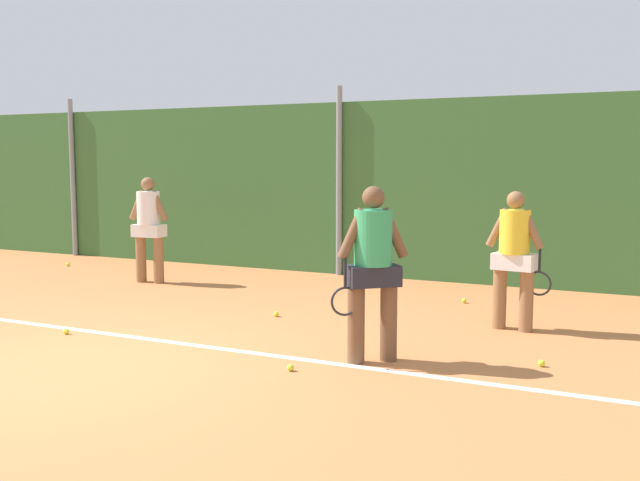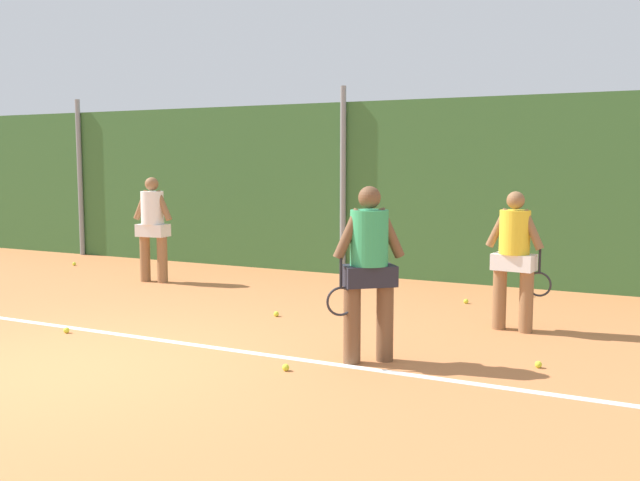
{
  "view_description": "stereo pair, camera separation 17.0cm",
  "coord_description": "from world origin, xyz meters",
  "px_view_note": "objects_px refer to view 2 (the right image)",
  "views": [
    {
      "loc": [
        4.93,
        -4.91,
        1.93
      ],
      "look_at": [
        1.17,
        3.01,
        0.96
      ],
      "focal_mm": 40.37,
      "sensor_mm": 36.0,
      "label": 1
    },
    {
      "loc": [
        5.08,
        -4.84,
        1.93
      ],
      "look_at": [
        1.17,
        3.01,
        0.96
      ],
      "focal_mm": 40.37,
      "sensor_mm": 36.0,
      "label": 2
    }
  ],
  "objects_px": {
    "player_midcourt": "(514,253)",
    "player_backcourt_far": "(153,223)",
    "tennis_ball_7": "(538,364)",
    "tennis_ball_9": "(531,294)",
    "tennis_ball_5": "(466,301)",
    "tennis_ball_4": "(66,330)",
    "tennis_ball_6": "(286,367)",
    "tennis_ball_3": "(74,264)",
    "player_foreground_near": "(369,265)",
    "tennis_ball_0": "(276,314)"
  },
  "relations": [
    {
      "from": "tennis_ball_3",
      "to": "tennis_ball_7",
      "type": "relative_size",
      "value": 1.0
    },
    {
      "from": "tennis_ball_5",
      "to": "tennis_ball_0",
      "type": "bearing_deg",
      "value": -135.6
    },
    {
      "from": "player_midcourt",
      "to": "player_backcourt_far",
      "type": "distance_m",
      "value": 5.92
    },
    {
      "from": "tennis_ball_6",
      "to": "player_foreground_near",
      "type": "bearing_deg",
      "value": 47.87
    },
    {
      "from": "player_foreground_near",
      "to": "tennis_ball_9",
      "type": "height_order",
      "value": "player_foreground_near"
    },
    {
      "from": "tennis_ball_0",
      "to": "tennis_ball_9",
      "type": "bearing_deg",
      "value": 46.82
    },
    {
      "from": "player_backcourt_far",
      "to": "tennis_ball_9",
      "type": "bearing_deg",
      "value": -171.03
    },
    {
      "from": "player_midcourt",
      "to": "tennis_ball_4",
      "type": "bearing_deg",
      "value": -145.48
    },
    {
      "from": "player_foreground_near",
      "to": "tennis_ball_0",
      "type": "distance_m",
      "value": 2.46
    },
    {
      "from": "tennis_ball_3",
      "to": "tennis_ball_5",
      "type": "relative_size",
      "value": 1.0
    },
    {
      "from": "tennis_ball_0",
      "to": "tennis_ball_3",
      "type": "distance_m",
      "value": 5.97
    },
    {
      "from": "player_backcourt_far",
      "to": "tennis_ball_6",
      "type": "bearing_deg",
      "value": 137.08
    },
    {
      "from": "tennis_ball_4",
      "to": "tennis_ball_5",
      "type": "height_order",
      "value": "same"
    },
    {
      "from": "tennis_ball_3",
      "to": "tennis_ball_5",
      "type": "xyz_separation_m",
      "value": [
        7.48,
        -0.28,
        0.0
      ]
    },
    {
      "from": "tennis_ball_3",
      "to": "tennis_ball_6",
      "type": "relative_size",
      "value": 1.0
    },
    {
      "from": "player_midcourt",
      "to": "tennis_ball_7",
      "type": "xyz_separation_m",
      "value": [
        0.53,
        -1.41,
        -0.86
      ]
    },
    {
      "from": "tennis_ball_5",
      "to": "tennis_ball_6",
      "type": "height_order",
      "value": "same"
    },
    {
      "from": "player_midcourt",
      "to": "tennis_ball_3",
      "type": "bearing_deg",
      "value": 175.88
    },
    {
      "from": "tennis_ball_3",
      "to": "tennis_ball_7",
      "type": "xyz_separation_m",
      "value": [
        8.91,
        -2.99,
        0.0
      ]
    },
    {
      "from": "player_midcourt",
      "to": "tennis_ball_4",
      "type": "distance_m",
      "value": 5.15
    },
    {
      "from": "tennis_ball_3",
      "to": "tennis_ball_4",
      "type": "xyz_separation_m",
      "value": [
        3.89,
        -3.96,
        0.0
      ]
    },
    {
      "from": "tennis_ball_3",
      "to": "player_foreground_near",
      "type": "bearing_deg",
      "value": -25.46
    },
    {
      "from": "player_midcourt",
      "to": "tennis_ball_4",
      "type": "xyz_separation_m",
      "value": [
        -4.49,
        -2.38,
        -0.86
      ]
    },
    {
      "from": "player_foreground_near",
      "to": "tennis_ball_4",
      "type": "xyz_separation_m",
      "value": [
        -3.5,
        -0.44,
        -0.92
      ]
    },
    {
      "from": "player_foreground_near",
      "to": "tennis_ball_0",
      "type": "height_order",
      "value": "player_foreground_near"
    },
    {
      "from": "player_midcourt",
      "to": "tennis_ball_3",
      "type": "height_order",
      "value": "player_midcourt"
    },
    {
      "from": "tennis_ball_7",
      "to": "tennis_ball_9",
      "type": "distance_m",
      "value": 3.7
    },
    {
      "from": "tennis_ball_0",
      "to": "tennis_ball_6",
      "type": "distance_m",
      "value": 2.36
    },
    {
      "from": "player_backcourt_far",
      "to": "tennis_ball_5",
      "type": "distance_m",
      "value": 5.08
    },
    {
      "from": "player_backcourt_far",
      "to": "tennis_ball_0",
      "type": "distance_m",
      "value": 3.48
    },
    {
      "from": "tennis_ball_7",
      "to": "tennis_ball_9",
      "type": "bearing_deg",
      "value": 101.35
    },
    {
      "from": "tennis_ball_4",
      "to": "player_midcourt",
      "type": "bearing_deg",
      "value": 27.92
    },
    {
      "from": "tennis_ball_6",
      "to": "tennis_ball_9",
      "type": "xyz_separation_m",
      "value": [
        1.35,
        4.77,
        0.0
      ]
    },
    {
      "from": "player_foreground_near",
      "to": "player_midcourt",
      "type": "bearing_deg",
      "value": -157.13
    },
    {
      "from": "player_foreground_near",
      "to": "tennis_ball_4",
      "type": "height_order",
      "value": "player_foreground_near"
    },
    {
      "from": "tennis_ball_5",
      "to": "tennis_ball_3",
      "type": "bearing_deg",
      "value": 177.88
    },
    {
      "from": "tennis_ball_7",
      "to": "tennis_ball_4",
      "type": "bearing_deg",
      "value": -169.09
    },
    {
      "from": "player_foreground_near",
      "to": "tennis_ball_3",
      "type": "bearing_deg",
      "value": -65.65
    },
    {
      "from": "tennis_ball_6",
      "to": "tennis_ball_7",
      "type": "height_order",
      "value": "same"
    },
    {
      "from": "tennis_ball_4",
      "to": "tennis_ball_9",
      "type": "xyz_separation_m",
      "value": [
        4.29,
        4.59,
        0.0
      ]
    },
    {
      "from": "tennis_ball_5",
      "to": "tennis_ball_4",
      "type": "bearing_deg",
      "value": -134.29
    },
    {
      "from": "tennis_ball_5",
      "to": "tennis_ball_7",
      "type": "xyz_separation_m",
      "value": [
        1.42,
        -2.72,
        0.0
      ]
    },
    {
      "from": "player_foreground_near",
      "to": "player_midcourt",
      "type": "distance_m",
      "value": 2.17
    },
    {
      "from": "tennis_ball_6",
      "to": "player_backcourt_far",
      "type": "bearing_deg",
      "value": 142.0
    },
    {
      "from": "tennis_ball_4",
      "to": "tennis_ball_9",
      "type": "bearing_deg",
      "value": 46.94
    },
    {
      "from": "player_foreground_near",
      "to": "tennis_ball_7",
      "type": "relative_size",
      "value": 25.77
    },
    {
      "from": "player_backcourt_far",
      "to": "tennis_ball_0",
      "type": "bearing_deg",
      "value": 150.9
    },
    {
      "from": "player_midcourt",
      "to": "tennis_ball_7",
      "type": "relative_size",
      "value": 24.2
    },
    {
      "from": "player_backcourt_far",
      "to": "tennis_ball_4",
      "type": "xyz_separation_m",
      "value": [
        1.37,
        -3.19,
        -0.91
      ]
    },
    {
      "from": "player_foreground_near",
      "to": "tennis_ball_5",
      "type": "height_order",
      "value": "player_foreground_near"
    }
  ]
}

